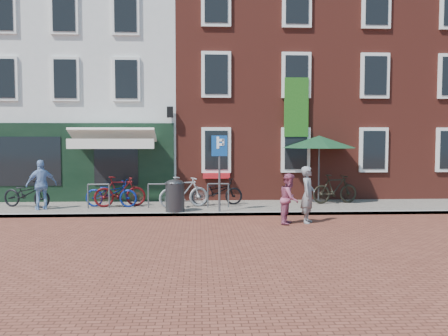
{
  "coord_description": "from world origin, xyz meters",
  "views": [
    {
      "loc": [
        -0.13,
        -14.52,
        2.41
      ],
      "look_at": [
        0.66,
        0.52,
        1.48
      ],
      "focal_mm": 37.48,
      "sensor_mm": 36.0,
      "label": 1
    }
  ],
  "objects": [
    {
      "name": "sidewalk",
      "position": [
        1.0,
        1.5,
        0.05
      ],
      "size": [
        24.0,
        3.0,
        0.1
      ],
      "primitive_type": "cube",
      "color": "slate",
      "rests_on": "ground"
    },
    {
      "name": "bicycle_2",
      "position": [
        -3.13,
        1.47,
        0.57
      ],
      "size": [
        1.87,
        0.88,
        0.94
      ],
      "primitive_type": "imported",
      "rotation": [
        0.0,
        0.0,
        1.42
      ],
      "color": "navy",
      "rests_on": "sidewalk"
    },
    {
      "name": "bicycle_5",
      "position": [
        4.74,
        1.95,
        0.62
      ],
      "size": [
        1.81,
        0.85,
        1.05
      ],
      "primitive_type": "imported",
      "rotation": [
        0.0,
        0.0,
        1.79
      ],
      "color": "black",
      "rests_on": "sidewalk"
    },
    {
      "name": "woman",
      "position": [
        2.98,
        -1.33,
        0.81
      ],
      "size": [
        0.59,
        0.7,
        1.63
      ],
      "primitive_type": "imported",
      "rotation": [
        0.0,
        0.0,
        1.17
      ],
      "color": "slate",
      "rests_on": "ground"
    },
    {
      "name": "parasol",
      "position": [
        4.26,
        2.4,
        2.4
      ],
      "size": [
        2.75,
        2.75,
        2.54
      ],
      "color": "#4C4C4F",
      "rests_on": "sidewalk"
    },
    {
      "name": "building_stucco",
      "position": [
        -5.0,
        7.0,
        4.5
      ],
      "size": [
        8.0,
        8.0,
        9.0
      ],
      "primitive_type": "cube",
      "color": "silver",
      "rests_on": "ground"
    },
    {
      "name": "boy",
      "position": [
        2.42,
        -1.44,
        0.72
      ],
      "size": [
        0.77,
        0.86,
        1.44
      ],
      "primitive_type": "imported",
      "rotation": [
        0.0,
        0.0,
        1.16
      ],
      "color": "#9B4662",
      "rests_on": "ground"
    },
    {
      "name": "bicycle_0",
      "position": [
        -5.97,
        1.53,
        0.57
      ],
      "size": [
        1.9,
        1.15,
        0.94
      ],
      "primitive_type": "imported",
      "rotation": [
        0.0,
        0.0,
        1.26
      ],
      "color": "black",
      "rests_on": "sidewalk"
    },
    {
      "name": "bicycle_4",
      "position": [
        0.49,
        1.76,
        0.57
      ],
      "size": [
        1.86,
        0.85,
        0.94
      ],
      "primitive_type": "imported",
      "rotation": [
        0.0,
        0.0,
        1.7
      ],
      "color": "black",
      "rests_on": "sidewalk"
    },
    {
      "name": "building_brick_mid",
      "position": [
        2.0,
        7.0,
        5.0
      ],
      "size": [
        6.0,
        8.0,
        10.0
      ],
      "primitive_type": "cube",
      "color": "maroon",
      "rests_on": "ground"
    },
    {
      "name": "bicycle_3",
      "position": [
        -0.66,
        1.22,
        0.62
      ],
      "size": [
        1.8,
        1.09,
        1.05
      ],
      "primitive_type": "imported",
      "rotation": [
        0.0,
        0.0,
        1.94
      ],
      "color": "#9A9A9C",
      "rests_on": "sidewalk"
    },
    {
      "name": "cafe_person",
      "position": [
        -5.3,
        1.0,
        0.92
      ],
      "size": [
        1.03,
        0.81,
        1.64
      ],
      "primitive_type": "imported",
      "rotation": [
        0.0,
        0.0,
        3.65
      ],
      "color": "#7393C4",
      "rests_on": "sidewalk"
    },
    {
      "name": "ground",
      "position": [
        0.0,
        0.0,
        0.0
      ],
      "size": [
        80.0,
        80.0,
        0.0
      ],
      "primitive_type": "plane",
      "color": "brown"
    },
    {
      "name": "parking_sign",
      "position": [
        0.5,
        0.24,
        1.77
      ],
      "size": [
        0.5,
        0.08,
        2.43
      ],
      "color": "#4C4C4F",
      "rests_on": "sidewalk"
    },
    {
      "name": "building_brick_right",
      "position": [
        8.0,
        7.0,
        5.0
      ],
      "size": [
        6.0,
        8.0,
        10.0
      ],
      "primitive_type": "cube",
      "color": "maroon",
      "rests_on": "ground"
    },
    {
      "name": "litter_bin",
      "position": [
        -0.91,
        0.3,
        0.67
      ],
      "size": [
        0.6,
        0.6,
        1.1
      ],
      "color": "#303033",
      "rests_on": "sidewalk"
    },
    {
      "name": "bicycle_1",
      "position": [
        -2.84,
        1.5,
        0.62
      ],
      "size": [
        1.81,
        0.89,
        1.05
      ],
      "primitive_type": "imported",
      "rotation": [
        0.0,
        0.0,
        1.81
      ],
      "color": "#540D0F",
      "rests_on": "sidewalk"
    }
  ]
}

